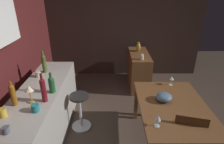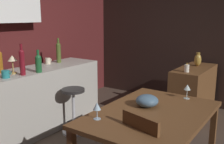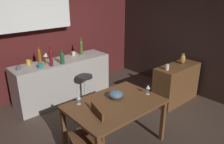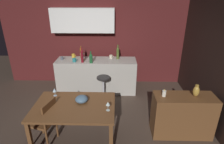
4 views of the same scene
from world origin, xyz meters
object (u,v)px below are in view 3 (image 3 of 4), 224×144
wine_bottle_olive (81,47)px  cup_teal (40,66)px  wine_bottle_green (62,58)px  cup_slate (18,68)px  vase_brass (183,59)px  cup_mustard (28,62)px  wine_bottle_amber (39,55)px  dining_table (115,108)px  counter_lamp (46,56)px  wine_glass_left (148,87)px  fruit_bowl (116,94)px  sideboard_cabinet (176,84)px  cup_cream (74,53)px  chair_near_window (90,134)px  wine_bottle_ruby (51,57)px  pillar_candle_tall (167,67)px  wine_glass_right (78,97)px  bar_stool (85,89)px

wine_bottle_olive → cup_teal: bearing=-167.4°
wine_bottle_green → cup_teal: size_ratio=2.32×
wine_bottle_green → cup_slate: wine_bottle_green is taller
wine_bottle_olive → vase_brass: 2.26m
cup_mustard → wine_bottle_amber: bearing=-7.8°
dining_table → counter_lamp: counter_lamp is taller
cup_mustard → vase_brass: vase_brass is taller
wine_glass_left → fruit_bowl: size_ratio=0.71×
sideboard_cabinet → cup_cream: (-1.39, 1.85, 0.54)m
sideboard_cabinet → chair_near_window: chair_near_window is taller
vase_brass → wine_bottle_ruby: bearing=146.7°
sideboard_cabinet → pillar_candle_tall: size_ratio=8.02×
counter_lamp → pillar_candle_tall: counter_lamp is taller
wine_bottle_green → vase_brass: (2.05, -1.46, -0.11)m
wine_bottle_amber → wine_bottle_ruby: (0.08, -0.35, 0.03)m
vase_brass → dining_table: bearing=-174.0°
wine_bottle_amber → pillar_candle_tall: (1.80, -1.85, -0.18)m
fruit_bowl → pillar_candle_tall: pillar_candle_tall is taller
wine_bottle_amber → cup_slate: (-0.49, -0.14, -0.12)m
wine_glass_right → vase_brass: (2.57, -0.09, 0.07)m
wine_bottle_green → cup_cream: (0.49, 0.37, -0.08)m
wine_glass_left → counter_lamp: size_ratio=0.68×
cup_teal → pillar_candle_tall: (1.93, -1.55, -0.07)m
fruit_bowl → wine_bottle_olive: 2.03m
wine_bottle_ruby → cup_cream: (0.72, 0.34, -0.13)m
cup_mustard → cup_teal: (0.10, -0.34, -0.00)m
wine_bottle_ruby → bar_stool: bearing=-30.9°
wine_bottle_green → cup_mustard: 0.68m
vase_brass → bar_stool: bearing=146.0°
bar_stool → fruit_bowl: 1.39m
wine_bottle_amber → cup_teal: bearing=-113.1°
wine_glass_right → cup_mustard: bearing=90.7°
wine_bottle_amber → counter_lamp: wine_bottle_amber is taller
wine_bottle_ruby → cup_slate: (-0.58, 0.20, -0.14)m
wine_bottle_amber → cup_mustard: (-0.23, 0.03, -0.10)m
counter_lamp → wine_bottle_green: bearing=-38.5°
dining_table → wine_bottle_olive: 2.19m
chair_near_window → bar_stool: 1.73m
bar_stool → cup_mustard: size_ratio=5.41×
sideboard_cabinet → wine_bottle_olive: wine_bottle_olive is taller
wine_glass_right → vase_brass: vase_brass is taller
sideboard_cabinet → counter_lamp: (-2.13, 1.67, 0.67)m
wine_bottle_amber → cup_teal: size_ratio=2.55×
sideboard_cabinet → wine_bottle_olive: 2.27m
bar_stool → chair_near_window: bearing=-122.3°
wine_bottle_amber → counter_lamp: 0.19m
cup_mustard → wine_glass_left: bearing=-65.0°
cup_cream → pillar_candle_tall: (1.00, -1.85, -0.07)m
bar_stool → wine_bottle_ruby: (-0.55, 0.33, 0.74)m
wine_bottle_amber → counter_lamp: bearing=-71.4°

